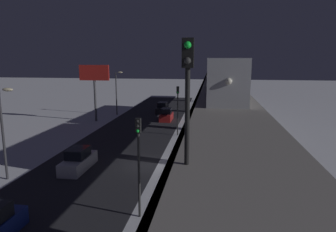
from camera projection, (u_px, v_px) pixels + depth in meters
name	position (u px, v px, depth m)	size (l,w,h in m)	color
ground_plane	(146.00, 165.00, 28.98)	(240.00, 240.00, 0.00)	white
avenue_asphalt	(101.00, 163.00, 29.61)	(11.00, 101.12, 0.01)	#28282D
elevated_railway	(223.00, 108.00, 26.95)	(5.00, 101.12, 6.55)	gray
subway_train	(221.00, 71.00, 38.31)	(2.94, 36.87, 3.40)	#B7BABF
rail_signal	(188.00, 80.00, 9.46)	(0.36, 0.41, 4.00)	black
sedan_red	(166.00, 115.00, 49.70)	(1.80, 4.10, 1.97)	#A51E1E
sedan_white	(78.00, 161.00, 27.82)	(1.80, 4.79, 1.97)	silver
sedan_black_2	(162.00, 108.00, 56.64)	(1.80, 4.69, 1.97)	black
traffic_light_near	(139.00, 154.00, 18.78)	(0.32, 0.44, 6.40)	#2D2D2D
traffic_light_mid	(178.00, 103.00, 39.46)	(0.32, 0.44, 6.40)	#2D2D2D
commercial_billboard	(94.00, 78.00, 48.07)	(4.80, 0.36, 8.90)	#4C4C51
street_lamp_near	(4.00, 123.00, 24.72)	(1.35, 0.44, 7.65)	#38383D
street_lamp_far	(117.00, 88.00, 53.89)	(1.35, 0.44, 7.65)	#38383D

